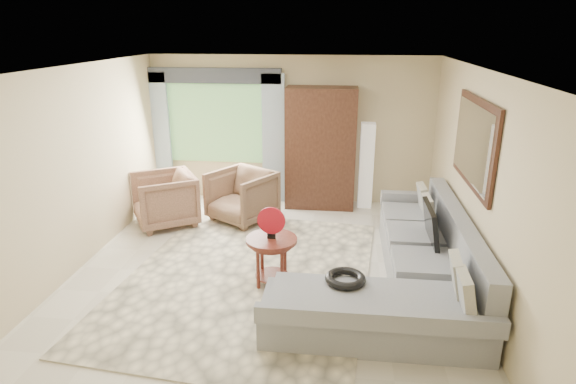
# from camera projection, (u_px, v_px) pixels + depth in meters

# --- Properties ---
(ground) EXTENTS (6.00, 6.00, 0.00)m
(ground) POSITION_uv_depth(u_px,v_px,m) (266.00, 277.00, 6.17)
(ground) COLOR silver
(ground) RESTS_ON ground
(area_rug) EXTENTS (3.39, 4.28, 0.02)m
(area_rug) POSITION_uv_depth(u_px,v_px,m) (248.00, 276.00, 6.18)
(area_rug) COLOR #FBECC6
(area_rug) RESTS_ON ground
(sectional_sofa) EXTENTS (2.30, 3.46, 0.90)m
(sectional_sofa) POSITION_uv_depth(u_px,v_px,m) (411.00, 272.00, 5.72)
(sectional_sofa) COLOR gray
(sectional_sofa) RESTS_ON ground
(tv_screen) EXTENTS (0.14, 0.74, 0.48)m
(tv_screen) POSITION_uv_depth(u_px,v_px,m) (431.00, 224.00, 5.98)
(tv_screen) COLOR black
(tv_screen) RESTS_ON sectional_sofa
(garden_hose) EXTENTS (0.43, 0.43, 0.09)m
(garden_hose) POSITION_uv_depth(u_px,v_px,m) (345.00, 279.00, 5.04)
(garden_hose) COLOR black
(garden_hose) RESTS_ON sectional_sofa
(coffee_table) EXTENTS (0.63, 0.63, 0.63)m
(coffee_table) POSITION_uv_depth(u_px,v_px,m) (272.00, 260.00, 5.91)
(coffee_table) COLOR #481813
(coffee_table) RESTS_ON ground
(red_disc) EXTENTS (0.34, 0.05, 0.34)m
(red_disc) POSITION_uv_depth(u_px,v_px,m) (271.00, 221.00, 5.74)
(red_disc) COLOR #B2111F
(red_disc) RESTS_ON coffee_table
(armchair_left) EXTENTS (1.27, 1.27, 0.85)m
(armchair_left) POSITION_uv_depth(u_px,v_px,m) (165.00, 199.00, 7.71)
(armchair_left) COLOR #9B6A54
(armchair_left) RESTS_ON ground
(armchair_right) EXTENTS (1.26, 1.27, 0.84)m
(armchair_right) POSITION_uv_depth(u_px,v_px,m) (242.00, 196.00, 7.87)
(armchair_right) COLOR brown
(armchair_right) RESTS_ON ground
(potted_plant) EXTENTS (0.58, 0.55, 0.52)m
(potted_plant) POSITION_uv_depth(u_px,v_px,m) (185.00, 188.00, 8.79)
(potted_plant) COLOR #999999
(potted_plant) RESTS_ON ground
(armoire) EXTENTS (1.20, 0.55, 2.10)m
(armoire) POSITION_uv_depth(u_px,v_px,m) (321.00, 148.00, 8.33)
(armoire) COLOR black
(armoire) RESTS_ON ground
(floor_lamp) EXTENTS (0.24, 0.24, 1.50)m
(floor_lamp) POSITION_uv_depth(u_px,v_px,m) (366.00, 166.00, 8.40)
(floor_lamp) COLOR silver
(floor_lamp) RESTS_ON ground
(window) EXTENTS (1.80, 0.04, 1.40)m
(window) POSITION_uv_depth(u_px,v_px,m) (216.00, 123.00, 8.65)
(window) COLOR #669E59
(window) RESTS_ON wall_back
(curtain_left) EXTENTS (0.40, 0.08, 2.30)m
(curtain_left) POSITION_uv_depth(u_px,v_px,m) (160.00, 137.00, 8.76)
(curtain_left) COLOR #9EB7CC
(curtain_left) RESTS_ON ground
(curtain_right) EXTENTS (0.40, 0.08, 2.30)m
(curtain_right) POSITION_uv_depth(u_px,v_px,m) (273.00, 140.00, 8.54)
(curtain_right) COLOR #9EB7CC
(curtain_right) RESTS_ON ground
(valance) EXTENTS (2.40, 0.12, 0.26)m
(valance) POSITION_uv_depth(u_px,v_px,m) (213.00, 75.00, 8.31)
(valance) COLOR #1E232D
(valance) RESTS_ON wall_back
(wall_mirror) EXTENTS (0.05, 1.70, 1.05)m
(wall_mirror) POSITION_uv_depth(u_px,v_px,m) (474.00, 143.00, 5.67)
(wall_mirror) COLOR black
(wall_mirror) RESTS_ON wall_right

